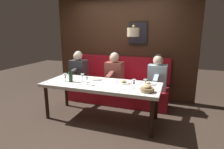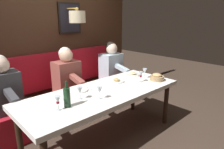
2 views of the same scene
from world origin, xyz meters
name	(u,v)px [view 1 (image 1 of 2)]	position (x,y,z in m)	size (l,w,h in m)	color
ground_plane	(102,118)	(0.00, 0.00, 0.00)	(12.00, 12.00, 0.00)	#423328
dining_table	(101,87)	(0.00, 0.00, 0.67)	(0.90, 2.27, 0.74)	white
banquette_bench	(115,94)	(0.89, 0.00, 0.23)	(0.52, 2.47, 0.45)	red
back_wall_panel	(123,45)	(1.46, -0.01, 1.37)	(0.59, 3.67, 2.90)	#422819
diner_nearest	(157,74)	(0.88, -0.97, 0.82)	(0.60, 0.40, 0.79)	silver
diner_near	(114,70)	(0.88, 0.03, 0.82)	(0.60, 0.40, 0.79)	#934C42
diner_middle	(78,68)	(0.88, 0.99, 0.82)	(0.60, 0.40, 0.79)	#3D3D42
place_setting_0	(95,79)	(0.23, 0.23, 0.75)	(0.24, 0.33, 0.01)	silver
place_setting_1	(148,84)	(0.22, -0.86, 0.75)	(0.24, 0.32, 0.05)	silver
place_setting_2	(124,82)	(0.16, -0.41, 0.75)	(0.24, 0.32, 0.05)	white
wine_glass_0	(145,82)	(-0.03, -0.86, 0.86)	(0.07, 0.07, 0.16)	silver
wine_glass_1	(134,82)	(-0.10, -0.67, 0.86)	(0.07, 0.07, 0.16)	silver
wine_glass_2	(87,79)	(-0.18, 0.22, 0.86)	(0.07, 0.07, 0.16)	silver
wine_glass_3	(65,76)	(-0.10, 0.73, 0.86)	(0.07, 0.07, 0.16)	silver
wine_glass_4	(82,76)	(-0.02, 0.39, 0.86)	(0.07, 0.07, 0.16)	silver
wine_bottle	(71,76)	(-0.09, 0.61, 0.86)	(0.08, 0.08, 0.30)	#19381E
bread_bowl	(147,89)	(-0.22, -0.92, 0.79)	(0.22, 0.22, 0.12)	#9E7F56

